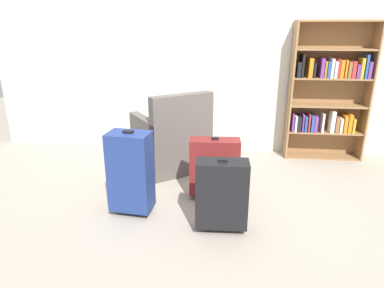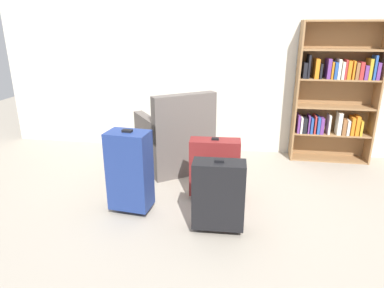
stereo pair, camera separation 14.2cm
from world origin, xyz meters
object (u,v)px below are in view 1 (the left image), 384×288
at_px(armchair, 172,142).
at_px(suitcase_navy_blue, 131,172).
at_px(mug, 211,162).
at_px(suitcase_black, 222,194).
at_px(bookshelf, 328,93).
at_px(suitcase_dark_red, 214,167).

relative_size(armchair, suitcase_navy_blue, 1.30).
height_order(mug, suitcase_black, suitcase_black).
height_order(bookshelf, suitcase_black, bookshelf).
xyz_separation_m(bookshelf, armchair, (-1.80, -0.56, -0.49)).
bearing_deg(bookshelf, suitcase_black, -123.84).
height_order(armchair, suitcase_black, armchair).
distance_m(suitcase_black, suitcase_dark_red, 0.55).
height_order(armchair, suitcase_navy_blue, armchair).
height_order(bookshelf, mug, bookshelf).
bearing_deg(suitcase_dark_red, mug, 94.82).
relative_size(suitcase_navy_blue, suitcase_dark_red, 1.25).
bearing_deg(bookshelf, mug, -161.05).
bearing_deg(suitcase_black, suitcase_navy_blue, 166.32).
bearing_deg(bookshelf, armchair, -162.60).
bearing_deg(mug, suitcase_navy_blue, -119.00).
distance_m(bookshelf, armchair, 1.94).
relative_size(suitcase_black, suitcase_navy_blue, 0.81).
bearing_deg(suitcase_black, suitcase_dark_red, 98.55).
relative_size(armchair, mug, 8.15).
xyz_separation_m(mug, suitcase_navy_blue, (-0.63, -1.14, 0.34)).
distance_m(bookshelf, suitcase_navy_blue, 2.58).
distance_m(mug, suitcase_dark_red, 0.83).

